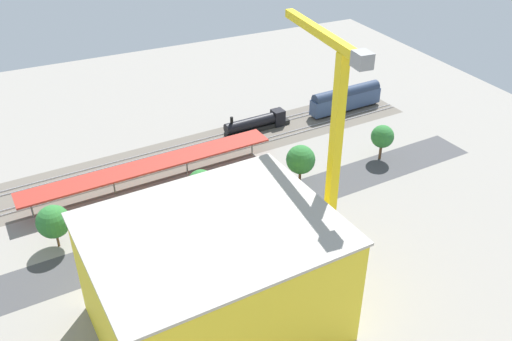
{
  "coord_description": "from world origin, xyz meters",
  "views": [
    {
      "loc": [
        30.23,
        76.81,
        58.49
      ],
      "look_at": [
        -6.25,
        1.26,
        6.3
      ],
      "focal_mm": 38.52,
      "sensor_mm": 36.0,
      "label": 1
    }
  ],
  "objects_px": {
    "street_tree_0": "(201,183)",
    "street_tree_1": "(53,222)",
    "locomotive": "(258,123)",
    "tower_crane": "(331,141)",
    "platform_canopy_near": "(150,165)",
    "passenger_coach": "(346,98)",
    "parked_car_1": "(284,212)",
    "traffic_light": "(262,175)",
    "parked_car_2": "(251,223)",
    "construction_building": "(215,279)",
    "street_tree_2": "(382,137)",
    "parked_car_3": "(216,230)",
    "parked_car_0": "(310,203)",
    "box_truck_0": "(228,232)",
    "street_tree_3": "(301,160)"
  },
  "relations": [
    {
      "from": "parked_car_2",
      "to": "street_tree_0",
      "type": "relative_size",
      "value": 0.55
    },
    {
      "from": "parked_car_0",
      "to": "street_tree_2",
      "type": "distance_m",
      "value": 23.95
    },
    {
      "from": "box_truck_0",
      "to": "parked_car_3",
      "type": "bearing_deg",
      "value": -62.85
    },
    {
      "from": "box_truck_0",
      "to": "locomotive",
      "type": "bearing_deg",
      "value": -123.23
    },
    {
      "from": "tower_crane",
      "to": "street_tree_1",
      "type": "relative_size",
      "value": 4.63
    },
    {
      "from": "construction_building",
      "to": "locomotive",
      "type": "bearing_deg",
      "value": -125.47
    },
    {
      "from": "construction_building",
      "to": "traffic_light",
      "type": "height_order",
      "value": "construction_building"
    },
    {
      "from": "parked_car_1",
      "to": "traffic_light",
      "type": "relative_size",
      "value": 0.68
    },
    {
      "from": "parked_car_1",
      "to": "parked_car_2",
      "type": "bearing_deg",
      "value": 2.54
    },
    {
      "from": "parked_car_1",
      "to": "street_tree_0",
      "type": "bearing_deg",
      "value": -33.4
    },
    {
      "from": "traffic_light",
      "to": "street_tree_0",
      "type": "bearing_deg",
      "value": -1.18
    },
    {
      "from": "parked_car_2",
      "to": "parked_car_3",
      "type": "bearing_deg",
      "value": -6.61
    },
    {
      "from": "locomotive",
      "to": "tower_crane",
      "type": "bearing_deg",
      "value": 77.53
    },
    {
      "from": "platform_canopy_near",
      "to": "locomotive",
      "type": "xyz_separation_m",
      "value": [
        -28.41,
        -11.22,
        -2.39
      ]
    },
    {
      "from": "construction_building",
      "to": "traffic_light",
      "type": "distance_m",
      "value": 32.87
    },
    {
      "from": "parked_car_1",
      "to": "parked_car_2",
      "type": "xyz_separation_m",
      "value": [
        6.65,
        0.29,
        -0.02
      ]
    },
    {
      "from": "construction_building",
      "to": "street_tree_1",
      "type": "height_order",
      "value": "construction_building"
    },
    {
      "from": "street_tree_0",
      "to": "street_tree_1",
      "type": "distance_m",
      "value": 25.15
    },
    {
      "from": "box_truck_0",
      "to": "traffic_light",
      "type": "height_order",
      "value": "traffic_light"
    },
    {
      "from": "passenger_coach",
      "to": "tower_crane",
      "type": "height_order",
      "value": "tower_crane"
    },
    {
      "from": "passenger_coach",
      "to": "parked_car_2",
      "type": "relative_size",
      "value": 4.36
    },
    {
      "from": "parked_car_1",
      "to": "tower_crane",
      "type": "xyz_separation_m",
      "value": [
        -0.76,
        11.54,
        19.89
      ]
    },
    {
      "from": "platform_canopy_near",
      "to": "street_tree_0",
      "type": "xyz_separation_m",
      "value": [
        -5.73,
        12.32,
        1.47
      ]
    },
    {
      "from": "platform_canopy_near",
      "to": "passenger_coach",
      "type": "height_order",
      "value": "passenger_coach"
    },
    {
      "from": "construction_building",
      "to": "street_tree_3",
      "type": "relative_size",
      "value": 3.74
    },
    {
      "from": "box_truck_0",
      "to": "traffic_light",
      "type": "bearing_deg",
      "value": -138.48
    },
    {
      "from": "parked_car_3",
      "to": "tower_crane",
      "type": "height_order",
      "value": "tower_crane"
    },
    {
      "from": "parked_car_0",
      "to": "construction_building",
      "type": "xyz_separation_m",
      "value": [
        25.96,
        18.45,
        7.43
      ]
    },
    {
      "from": "parked_car_2",
      "to": "platform_canopy_near",
      "type": "bearing_deg",
      "value": -61.13
    },
    {
      "from": "parked_car_2",
      "to": "parked_car_0",
      "type": "bearing_deg",
      "value": -176.75
    },
    {
      "from": "street_tree_2",
      "to": "parked_car_1",
      "type": "bearing_deg",
      "value": 18.17
    },
    {
      "from": "parked_car_1",
      "to": "passenger_coach",
      "type": "bearing_deg",
      "value": -136.96
    },
    {
      "from": "street_tree_1",
      "to": "street_tree_2",
      "type": "height_order",
      "value": "street_tree_1"
    },
    {
      "from": "street_tree_1",
      "to": "box_truck_0",
      "type": "bearing_deg",
      "value": 157.3
    },
    {
      "from": "street_tree_2",
      "to": "passenger_coach",
      "type": "bearing_deg",
      "value": -105.77
    },
    {
      "from": "parked_car_2",
      "to": "street_tree_0",
      "type": "xyz_separation_m",
      "value": [
        5.71,
        -8.45,
        4.85
      ]
    },
    {
      "from": "parked_car_0",
      "to": "street_tree_2",
      "type": "xyz_separation_m",
      "value": [
        -21.91,
        -8.63,
        4.37
      ]
    },
    {
      "from": "tower_crane",
      "to": "street_tree_2",
      "type": "distance_m",
      "value": 37.14
    },
    {
      "from": "platform_canopy_near",
      "to": "passenger_coach",
      "type": "bearing_deg",
      "value": -167.84
    },
    {
      "from": "street_tree_0",
      "to": "tower_crane",
      "type": "bearing_deg",
      "value": 123.68
    },
    {
      "from": "parked_car_3",
      "to": "street_tree_2",
      "type": "relative_size",
      "value": 0.58
    },
    {
      "from": "platform_canopy_near",
      "to": "parked_car_3",
      "type": "bearing_deg",
      "value": 104.44
    },
    {
      "from": "locomotive",
      "to": "parked_car_0",
      "type": "height_order",
      "value": "locomotive"
    },
    {
      "from": "construction_building",
      "to": "street_tree_0",
      "type": "height_order",
      "value": "construction_building"
    },
    {
      "from": "traffic_light",
      "to": "street_tree_2",
      "type": "bearing_deg",
      "value": -177.71
    },
    {
      "from": "parked_car_2",
      "to": "parked_car_1",
      "type": "bearing_deg",
      "value": -177.46
    },
    {
      "from": "construction_building",
      "to": "street_tree_2",
      "type": "bearing_deg",
      "value": -154.32
    },
    {
      "from": "passenger_coach",
      "to": "traffic_light",
      "type": "distance_m",
      "value": 41.9
    },
    {
      "from": "locomotive",
      "to": "construction_building",
      "type": "height_order",
      "value": "construction_building"
    },
    {
      "from": "platform_canopy_near",
      "to": "construction_building",
      "type": "distance_m",
      "value": 38.8
    }
  ]
}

